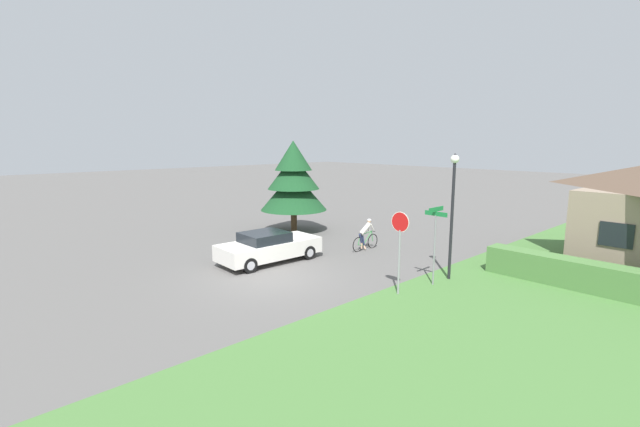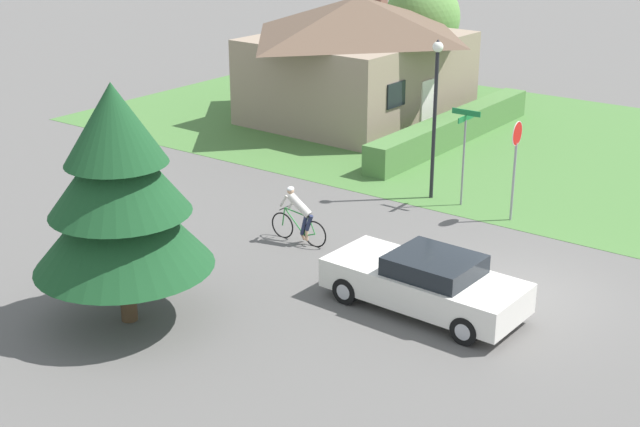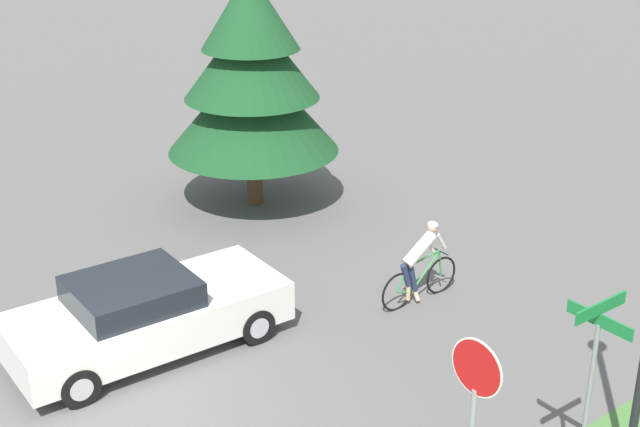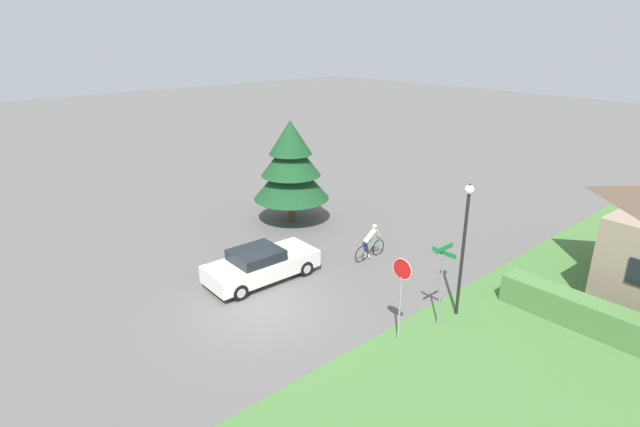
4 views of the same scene
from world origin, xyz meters
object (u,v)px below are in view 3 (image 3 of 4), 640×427
(sedan_left_lane, at_px, (146,314))
(conifer_tall_near, at_px, (252,76))
(stop_sign, at_px, (474,408))
(cyclist, at_px, (420,265))
(street_name_sign, at_px, (592,369))

(sedan_left_lane, distance_m, conifer_tall_near, 6.92)
(stop_sign, bearing_deg, sedan_left_lane, 4.34)
(cyclist, relative_size, stop_sign, 0.63)
(conifer_tall_near, bearing_deg, stop_sign, -20.95)
(stop_sign, xyz_separation_m, conifer_tall_near, (-10.57, 4.05, 0.97))
(street_name_sign, bearing_deg, cyclist, 157.77)
(conifer_tall_near, bearing_deg, sedan_left_lane, -49.08)
(sedan_left_lane, height_order, street_name_sign, street_name_sign)
(stop_sign, distance_m, street_name_sign, 1.74)
(sedan_left_lane, distance_m, street_name_sign, 7.20)
(street_name_sign, relative_size, conifer_tall_near, 0.55)
(street_name_sign, bearing_deg, sedan_left_lane, -158.46)
(street_name_sign, bearing_deg, conifer_tall_near, 167.89)
(cyclist, xyz_separation_m, stop_sign, (4.84, -3.81, 1.29))
(cyclist, height_order, conifer_tall_near, conifer_tall_near)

